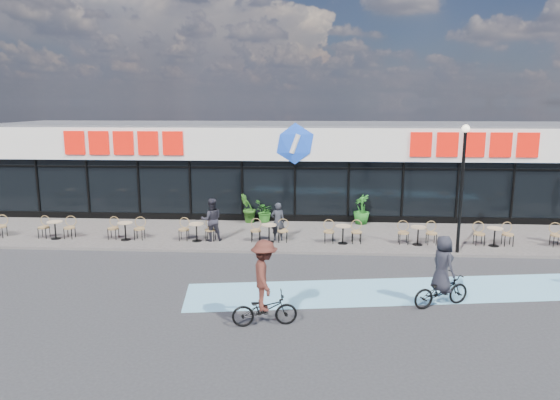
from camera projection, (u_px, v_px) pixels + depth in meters
The scene contains 19 objects.
ground at pixel (288, 272), 16.93m from camera, with size 120.00×120.00×0.00m, color #28282B.
sidewalk at pixel (293, 236), 21.33m from camera, with size 44.00×5.00×0.10m, color #615B56.
bike_lane at pixel (417, 290), 15.22m from camera, with size 14.00×2.20×0.01m, color #6EB0D0.
building at pixel (297, 167), 26.21m from camera, with size 30.60×6.57×4.75m.
lamp_post at pixel (462, 177), 18.24m from camera, with size 0.28×0.28×4.77m.
bistro_set_1 at pixel (56, 227), 20.67m from camera, with size 1.54×0.62×0.90m.
bistro_set_2 at pixel (126, 229), 20.49m from camera, with size 1.54×0.62×0.90m.
bistro_set_3 at pixel (197, 230), 20.31m from camera, with size 1.54×0.62×0.90m.
bistro_set_4 at pixel (269, 231), 20.14m from camera, with size 1.54×0.62×0.90m.
bistro_set_5 at pixel (343, 232), 19.96m from camera, with size 1.54×0.62×0.90m.
bistro_set_6 at pixel (418, 233), 19.79m from camera, with size 1.54×0.62×0.90m.
bistro_set_7 at pixel (494, 234), 19.61m from camera, with size 1.54×0.62×0.90m.
potted_plant_left at pixel (265, 211), 23.44m from camera, with size 0.93×0.81×1.03m, color #24611B.
potted_plant_mid at pixel (248, 208), 23.31m from camera, with size 0.75×0.61×1.37m, color #275518.
potted_plant_right at pixel (362, 209), 23.10m from camera, with size 0.77×0.77×1.38m, color #1B5B1A.
patron_left at pixel (278, 221), 20.30m from camera, with size 0.57×0.38×1.57m, color #22242B.
patron_right at pixel (212, 220), 20.22m from camera, with size 0.85×0.66×1.76m, color black.
cyclist_a at pixel (442, 280), 13.91m from camera, with size 1.87×1.28×2.06m.
cyclist_c at pixel (264, 288), 12.65m from camera, with size 1.76×1.28×2.27m.
Camera 1 is at (0.69, -16.14, 5.64)m, focal length 32.00 mm.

